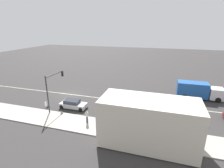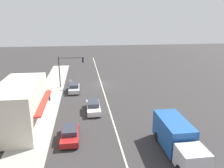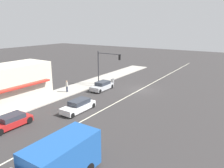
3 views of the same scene
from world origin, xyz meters
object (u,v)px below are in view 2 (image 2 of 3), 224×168
(warning_aframe_sign, at_px, (71,82))
(hatchback_red, at_px, (70,134))
(pedestrian, at_px, (49,95))
(delivery_truck, at_px, (177,138))
(traffic_signal_main, at_px, (67,66))
(sedan_silver, at_px, (74,88))
(van_white, at_px, (93,107))

(warning_aframe_sign, relative_size, hatchback_red, 0.20)
(pedestrian, distance_m, hatchback_red, 12.11)
(delivery_truck, bearing_deg, pedestrian, -48.04)
(traffic_signal_main, bearing_deg, sedan_silver, 114.01)
(van_white, bearing_deg, pedestrian, -35.98)
(traffic_signal_main, xyz_separation_m, pedestrian, (2.49, 6.59, -2.85))
(delivery_truck, xyz_separation_m, van_white, (7.20, -10.48, -0.82))
(pedestrian, xyz_separation_m, hatchback_red, (-3.61, 11.55, -0.43))
(pedestrian, relative_size, hatchback_red, 0.43)
(hatchback_red, distance_m, van_white, 7.45)
(traffic_signal_main, bearing_deg, hatchback_red, 93.55)
(hatchback_red, height_order, sedan_silver, sedan_silver)
(delivery_truck, height_order, hatchback_red, delivery_truck)
(traffic_signal_main, relative_size, van_white, 1.24)
(pedestrian, bearing_deg, sedan_silver, -131.60)
(traffic_signal_main, distance_m, hatchback_red, 18.47)
(warning_aframe_sign, relative_size, delivery_truck, 0.11)
(van_white, bearing_deg, traffic_signal_main, -70.76)
(traffic_signal_main, height_order, hatchback_red, traffic_signal_main)
(warning_aframe_sign, xyz_separation_m, van_white, (-3.61, 13.00, 0.23))
(hatchback_red, distance_m, sedan_silver, 15.62)
(pedestrian, xyz_separation_m, sedan_silver, (-3.61, -4.07, -0.40))
(traffic_signal_main, height_order, warning_aframe_sign, traffic_signal_main)
(warning_aframe_sign, xyz_separation_m, hatchback_red, (-0.81, 19.90, 0.19))
(traffic_signal_main, xyz_separation_m, delivery_truck, (-11.12, 21.73, -2.43))
(delivery_truck, bearing_deg, van_white, -55.52)
(hatchback_red, bearing_deg, traffic_signal_main, -86.45)
(traffic_signal_main, relative_size, sedan_silver, 1.35)
(warning_aframe_sign, relative_size, sedan_silver, 0.20)
(traffic_signal_main, height_order, delivery_truck, traffic_signal_main)
(traffic_signal_main, height_order, pedestrian, traffic_signal_main)
(traffic_signal_main, distance_m, delivery_truck, 24.53)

